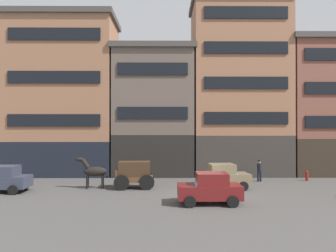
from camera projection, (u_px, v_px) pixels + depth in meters
The scene contains 12 objects.
ground_plane at pixel (204, 194), 19.96m from camera, with size 120.00×120.00×0.00m, color #4C4947.
building_far_left at pixel (64, 95), 28.80m from camera, with size 10.26×5.67×15.23m.
building_center_left at pixel (154, 111), 28.86m from camera, with size 7.94×5.67×12.18m.
building_center_right at pixel (239, 87), 28.93m from camera, with size 9.41×5.67×16.83m.
building_far_right at pixel (327, 106), 28.98m from camera, with size 8.69×5.67×13.06m.
cargo_wagon at pixel (134, 173), 21.77m from camera, with size 3.01×1.72×1.98m.
draft_horse at pixel (94, 171), 21.75m from camera, with size 2.35×0.73×2.30m.
sedan_dark at pixel (223, 176), 21.58m from camera, with size 3.84×2.15×1.83m.
sedan_light at pixel (2, 179), 20.45m from camera, with size 3.73×1.91×1.83m.
sedan_parked_curb at pixel (210, 188), 17.31m from camera, with size 3.71×1.88×1.83m.
pedestrian_officer at pixel (259, 170), 24.56m from camera, with size 0.49×0.49×1.79m.
fire_hydrant_curbside at pixel (307, 176), 24.93m from camera, with size 0.24×0.24×0.83m.
Camera 1 is at (-2.57, -19.97, 4.46)m, focal length 31.60 mm.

